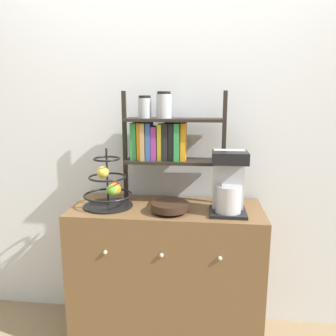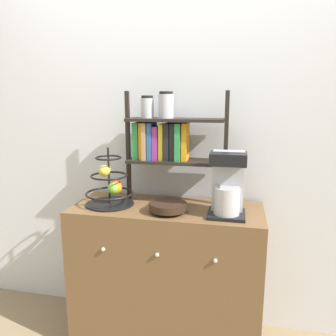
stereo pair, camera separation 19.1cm
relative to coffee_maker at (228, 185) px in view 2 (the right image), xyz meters
name	(u,v)px [view 2 (the right image)]	position (x,y,z in m)	size (l,w,h in m)	color
wall_back	(176,134)	(-0.36, 0.34, 0.24)	(7.00, 0.05, 2.60)	silver
sideboard	(167,274)	(-0.36, 0.06, -0.62)	(1.14, 0.48, 0.89)	brown
coffee_maker	(228,185)	(0.00, 0.00, 0.00)	(0.20, 0.20, 0.36)	black
fruit_stand	(110,186)	(-0.70, 0.03, -0.06)	(0.29, 0.29, 0.35)	black
wooden_bowl	(168,207)	(-0.33, -0.03, -0.14)	(0.22, 0.22, 0.06)	black
shelf_hutch	(165,137)	(-0.39, 0.18, 0.24)	(0.63, 0.20, 0.68)	black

